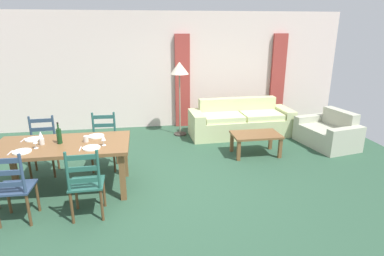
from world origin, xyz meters
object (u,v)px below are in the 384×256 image
Objects in this scene: dining_chair_far_right at (104,141)px; wine_glass_near_right at (103,138)px; coffee_cup_secondary at (42,141)px; coffee_table at (256,137)px; dining_chair_near_right at (86,183)px; wine_glass_near_left at (35,141)px; armchair_upholstered at (329,133)px; dining_table at (62,150)px; couch at (240,122)px; standing_lamp at (179,73)px; dining_chair_far_left at (43,146)px; dining_chair_near_left at (13,188)px; wine_glass_far_left at (40,135)px; wine_bottle at (59,136)px; coffee_cup_primary at (86,139)px.

wine_glass_near_right is at bearing -83.08° from dining_chair_far_right.
coffee_cup_secondary reaches higher than coffee_table.
wine_glass_near_left is (-0.74, 0.63, 0.38)m from dining_chair_near_right.
dining_chair_near_right is 4.94m from armchair_upholstered.
dining_table is 3.99m from couch.
wine_glass_near_left is 1.79× the size of coffee_cup_secondary.
dining_chair_near_right reaches higher than wine_glass_near_right.
coffee_table is 2.17m from standing_lamp.
dining_chair_far_left reaches higher than coffee_table.
dining_chair_near_left is at bearing -150.91° from wine_glass_near_right.
dining_table is at bearing -24.55° from wine_glass_far_left.
wine_glass_near_right is (0.18, 0.60, 0.38)m from dining_chair_near_right.
wine_glass_near_right reaches higher than armchair_upholstered.
couch is 2.56× the size of coffee_table.
dining_table is 1.98× the size of dining_chair_far_left.
dining_chair_near_right reaches higher than coffee_table.
coffee_cup_secondary is (-0.24, -0.00, -0.07)m from wine_bottle.
standing_lamp is (1.99, 2.33, 0.75)m from dining_table.
coffee_cup_secondary is at bearing 131.61° from dining_chair_near_right.
wine_glass_far_left is at bearing 129.25° from dining_chair_near_right.
wine_bottle is at bearing 163.92° from wine_glass_near_right.
wine_glass_near_left reaches higher than armchair_upholstered.
couch is at bearing 45.03° from dining_chair_near_right.
standing_lamp reaches higher than coffee_table.
dining_chair_near_left is 0.95m from wine_bottle.
wine_glass_near_right is (0.63, -0.18, -0.01)m from wine_bottle.
dining_chair_near_left is 3.04× the size of wine_bottle.
armchair_upholstered is (5.22, 1.18, -0.55)m from coffee_cup_secondary.
dining_chair_far_right is at bearing 96.92° from wine_glass_near_right.
coffee_table is (2.66, 1.09, -0.51)m from wine_glass_near_right.
dining_chair_far_right reaches higher than wine_glass_near_right.
wine_glass_near_left is 1.00× the size of wine_glass_near_right.
wine_glass_near_left is at bearing -157.56° from dining_table.
dining_chair_far_left is at bearing -159.43° from couch.
couch is 1.76m from standing_lamp.
coffee_cup_primary reaches higher than dining_table.
wine_glass_far_left is at bearing -167.51° from coffee_table.
armchair_upholstered is at bearing 5.27° from dining_chair_far_right.
dining_chair_near_left reaches higher than coffee_cup_primary.
dining_chair_near_right reaches higher than dining_table.
wine_glass_near_left is at bearing 178.14° from wine_glass_near_right.
dining_chair_near_right is at bearing -149.17° from coffee_table.
coffee_cup_secondary is (0.04, -0.12, -0.07)m from wine_glass_far_left.
dining_chair_near_left is 0.74× the size of armchair_upholstered.
couch is at bearing 28.85° from wine_glass_far_left.
wine_bottle reaches higher than wine_glass_near_right.
dining_chair_near_right is at bearing -83.45° from coffee_cup_primary.
dining_chair_near_left is at bearing -121.37° from dining_chair_far_right.
dining_chair_far_right is 10.67× the size of coffee_cup_primary.
dining_chair_near_left is 5.96× the size of wine_glass_far_left.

